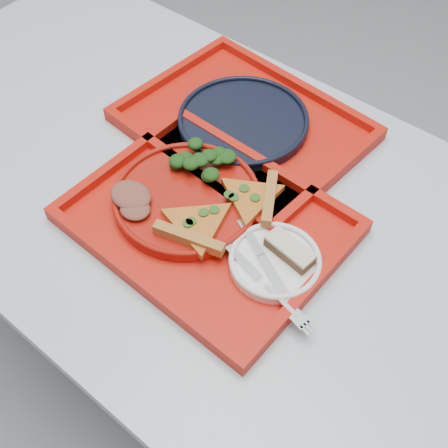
{
  "coord_description": "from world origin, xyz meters",
  "views": [
    {
      "loc": [
        0.45,
        -0.51,
        1.53
      ],
      "look_at": [
        0.08,
        -0.06,
        0.78
      ],
      "focal_mm": 45.0,
      "sensor_mm": 36.0,
      "label": 1
    }
  ],
  "objects_px": {
    "navy_plate": "(243,122)",
    "dessert_bar": "(290,250)",
    "tray_main": "(207,223)",
    "dinner_plate": "(187,199)",
    "tray_far": "(243,127)"
  },
  "relations": [
    {
      "from": "navy_plate",
      "to": "dessert_bar",
      "type": "bearing_deg",
      "value": -39.04
    },
    {
      "from": "tray_main",
      "to": "dinner_plate",
      "type": "distance_m",
      "value": 0.06
    },
    {
      "from": "dinner_plate",
      "to": "navy_plate",
      "type": "bearing_deg",
      "value": 101.99
    },
    {
      "from": "tray_main",
      "to": "dessert_bar",
      "type": "bearing_deg",
      "value": 10.34
    },
    {
      "from": "dinner_plate",
      "to": "dessert_bar",
      "type": "height_order",
      "value": "dessert_bar"
    },
    {
      "from": "tray_main",
      "to": "navy_plate",
      "type": "height_order",
      "value": "navy_plate"
    },
    {
      "from": "tray_far",
      "to": "dinner_plate",
      "type": "distance_m",
      "value": 0.23
    },
    {
      "from": "tray_main",
      "to": "tray_far",
      "type": "bearing_deg",
      "value": 115.2
    },
    {
      "from": "dinner_plate",
      "to": "navy_plate",
      "type": "distance_m",
      "value": 0.23
    },
    {
      "from": "tray_main",
      "to": "tray_far",
      "type": "xyz_separation_m",
      "value": [
        -0.1,
        0.23,
        0.0
      ]
    },
    {
      "from": "tray_main",
      "to": "dinner_plate",
      "type": "bearing_deg",
      "value": 171.21
    },
    {
      "from": "dinner_plate",
      "to": "navy_plate",
      "type": "height_order",
      "value": "dinner_plate"
    },
    {
      "from": "tray_far",
      "to": "navy_plate",
      "type": "relative_size",
      "value": 1.73
    },
    {
      "from": "tray_main",
      "to": "dessert_bar",
      "type": "relative_size",
      "value": 5.07
    },
    {
      "from": "tray_main",
      "to": "dessert_bar",
      "type": "height_order",
      "value": "dessert_bar"
    }
  ]
}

